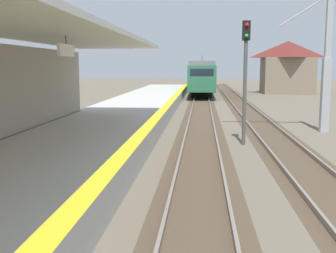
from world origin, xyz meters
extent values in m
cube|color=#B7B5AD|center=(-2.50, 16.00, 0.45)|extent=(5.00, 80.00, 0.90)
cube|color=yellow|center=(-0.25, 16.00, 0.90)|extent=(0.50, 80.00, 0.01)
cube|color=silver|center=(-2.60, 10.41, 4.35)|extent=(4.40, 24.00, 0.16)
cube|color=white|center=(-2.20, 12.41, 3.82)|extent=(0.08, 1.40, 0.36)
cylinder|color=#333333|center=(-2.20, 12.41, 4.14)|extent=(0.03, 0.03, 0.27)
cube|color=#4C3D2D|center=(1.90, 20.00, 0.00)|extent=(2.34, 120.00, 0.01)
cube|color=slate|center=(1.18, 20.00, 0.08)|extent=(0.08, 120.00, 0.15)
cube|color=slate|center=(2.62, 20.00, 0.08)|extent=(0.08, 120.00, 0.15)
cube|color=#4C3D2D|center=(5.30, 20.00, 0.00)|extent=(2.34, 120.00, 0.01)
cube|color=slate|center=(4.58, 20.00, 0.08)|extent=(0.08, 120.00, 0.15)
cube|color=slate|center=(6.02, 20.00, 0.08)|extent=(0.08, 120.00, 0.15)
cube|color=#286647|center=(1.90, 50.50, 2.07)|extent=(2.90, 18.00, 2.70)
cube|color=slate|center=(1.90, 50.50, 3.64)|extent=(2.67, 18.00, 0.44)
cube|color=black|center=(1.90, 41.48, 2.48)|extent=(2.32, 0.06, 1.21)
cube|color=#286647|center=(1.90, 40.70, 1.60)|extent=(2.78, 1.60, 1.49)
cube|color=black|center=(3.36, 50.50, 2.48)|extent=(0.04, 15.84, 0.86)
cylinder|color=#333333|center=(1.90, 54.10, 4.31)|extent=(0.06, 0.06, 0.90)
cube|color=black|center=(1.90, 44.65, 0.36)|extent=(2.17, 2.20, 0.72)
cube|color=black|center=(1.90, 56.35, 0.36)|extent=(2.17, 2.20, 0.72)
cylinder|color=#4C4C4C|center=(3.74, 17.62, 2.20)|extent=(0.16, 0.16, 4.40)
cube|color=black|center=(3.74, 17.62, 4.80)|extent=(0.32, 0.24, 0.80)
sphere|color=red|center=(3.74, 17.48, 5.02)|extent=(0.16, 0.16, 0.16)
sphere|color=green|center=(3.74, 17.48, 4.58)|extent=(0.16, 0.16, 0.16)
cube|color=#9EA3A8|center=(8.21, 21.62, 1.88)|extent=(0.40, 0.40, 3.75)
cube|color=#9EA3A8|center=(8.21, 21.62, 5.62)|extent=(0.28, 0.28, 3.75)
cylinder|color=#9EA3A8|center=(7.01, 21.62, 6.10)|extent=(2.47, 0.07, 1.60)
cube|color=#7F705B|center=(12.38, 52.72, 2.20)|extent=(6.00, 4.80, 4.40)
pyramid|color=maroon|center=(12.38, 52.72, 5.40)|extent=(6.60, 5.28, 2.00)
camera|label=1|loc=(1.95, -0.24, 3.34)|focal=44.72mm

